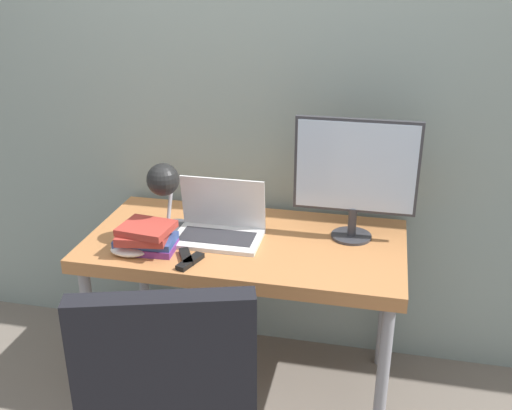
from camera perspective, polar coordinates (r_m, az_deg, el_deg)
wall_back at (r=2.80m, az=0.91°, el=10.23°), size 8.00×0.05×2.60m
desk at (r=2.63m, az=-1.01°, el=-4.67°), size 1.37×0.70×0.77m
laptop at (r=2.60m, az=-3.52°, el=-2.03°), size 0.38×0.24×0.25m
monitor at (r=2.53m, az=9.47°, el=3.11°), size 0.52×0.18×0.53m
desk_lamp at (r=2.53m, az=-8.68°, el=1.81°), size 0.14×0.26×0.35m
book_stack at (r=2.52m, az=-10.40°, el=-2.98°), size 0.25×0.22×0.12m
tv_remote at (r=2.44m, az=-6.69°, el=-4.93°), size 0.10×0.14×0.02m
media_remote at (r=2.41m, az=-6.28°, el=-5.37°), size 0.08×0.15×0.02m
game_controller at (r=2.51m, az=-12.03°, el=-4.25°), size 0.16×0.09×0.04m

